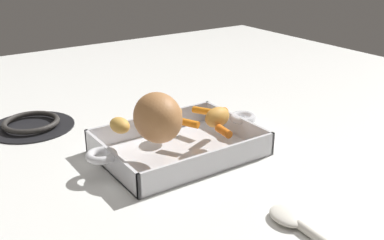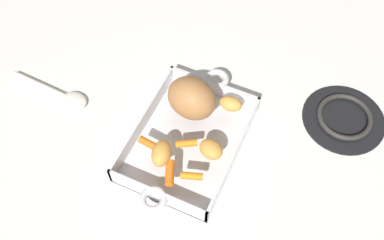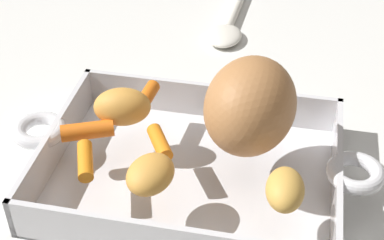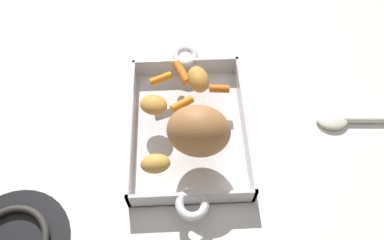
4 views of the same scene
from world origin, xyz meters
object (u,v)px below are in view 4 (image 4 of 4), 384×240
Objects in this scene: potato_golden_small at (155,164)px; potato_near_roast at (198,79)px; roasting_dish at (188,128)px; potato_corner at (154,105)px; baby_carrot_short at (219,89)px; baby_carrot_center_right at (161,79)px; baby_carrot_long at (182,104)px; serving_spoon at (352,119)px; baby_carrot_center_left at (182,73)px; pork_roast at (199,131)px.

potato_near_roast is at bearing 154.82° from potato_golden_small.
potato_corner is at bearing -110.82° from roasting_dish.
baby_carrot_short reaches higher than roasting_dish.
baby_carrot_center_right is 0.98× the size of baby_carrot_long.
baby_carrot_long reaches higher than roasting_dish.
potato_near_roast reaches higher than baby_carrot_center_right.
baby_carrot_long is at bearing -159.80° from roasting_dish.
serving_spoon is (0.09, 0.40, -0.05)m from baby_carrot_center_right.
potato_golden_small reaches higher than roasting_dish.
baby_carrot_long is at bearing 158.98° from potato_golden_small.
baby_carrot_long is at bearing -34.90° from potato_near_roast.
potato_corner is 0.25× the size of serving_spoon.
baby_carrot_center_left is 0.05m from baby_carrot_center_right.
baby_carrot_center_left is at bearing 106.59° from baby_carrot_center_right.
potato_near_roast reaches higher than baby_carrot_long.
potato_golden_small is (0.21, -0.05, 0.01)m from baby_carrot_center_left.
roasting_dish is at bearing -45.83° from baby_carrot_short.
baby_carrot_center_left is 1.16× the size of baby_carrot_long.
potato_near_roast reaches higher than potato_golden_small.
roasting_dish is 8.42× the size of baby_carrot_long.
roasting_dish is 0.13m from potato_golden_small.
potato_golden_small is at bearing 18.18° from serving_spoon.
roasting_dish is 0.12m from baby_carrot_center_right.
potato_corner is at bearing -177.86° from potato_golden_small.
potato_corner is 0.11m from potato_near_roast.
potato_corner is 1.02× the size of potato_golden_small.
pork_roast is 2.14× the size of potato_golden_small.
potato_corner is at bearing -73.70° from baby_carrot_short.
baby_carrot_center_right is 0.08m from baby_carrot_long.
baby_carrot_long is 0.06m from potato_near_roast.
potato_golden_small is at bearing -14.00° from baby_carrot_center_left.
potato_corner is 0.88× the size of potato_near_roast.
baby_carrot_long is 0.36m from serving_spoon.
pork_roast reaches higher than potato_near_roast.
serving_spoon is (0.07, 0.32, -0.06)m from potato_near_roast.
pork_roast is 2.44× the size of baby_carrot_center_right.
baby_carrot_long is (-0.09, -0.03, -0.04)m from pork_roast.
baby_carrot_long is at bearing -66.41° from baby_carrot_short.
baby_carrot_short is at bearing 142.33° from potato_golden_small.
serving_spoon is (-0.07, 0.33, -0.09)m from pork_roast.
baby_carrot_center_right is (-0.03, -0.12, -0.00)m from baby_carrot_short.
baby_carrot_center_left is 0.09m from baby_carrot_short.
pork_roast is 1.84× the size of potato_near_roast.
potato_corner is 0.13m from potato_golden_small.
potato_corner is at bearing -34.34° from baby_carrot_center_left.
potato_corner reaches higher than baby_carrot_center_left.
serving_spoon is at bearing 101.59° from pork_roast.
baby_carrot_center_right is at bearing -151.16° from roasting_dish.
baby_carrot_long is 0.06m from potato_corner.
baby_carrot_short is at bearing 106.30° from potato_corner.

